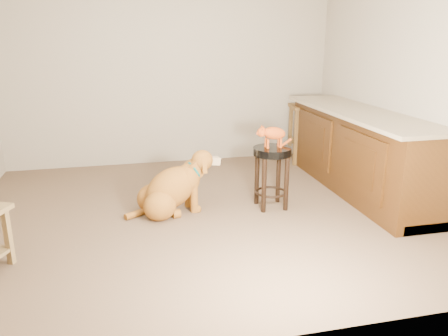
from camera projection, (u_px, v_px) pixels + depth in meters
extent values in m
cube|color=brown|center=(197.00, 214.00, 4.45)|extent=(4.50, 4.00, 0.01)
cube|color=#A39783|center=(171.00, 69.00, 5.94)|extent=(4.50, 0.04, 2.60)
cube|color=#A39783|center=(258.00, 127.00, 2.21)|extent=(4.50, 0.04, 2.60)
cube|color=#A39783|center=(407.00, 80.00, 4.56)|extent=(0.04, 4.00, 2.60)
cube|color=#3E220B|center=(359.00, 153.00, 5.02)|extent=(0.60, 2.50, 0.90)
cube|color=gray|center=(360.00, 112.00, 4.88)|extent=(0.70, 2.56, 0.04)
cube|color=black|center=(359.00, 185.00, 5.15)|extent=(0.52, 2.50, 0.10)
cube|color=#3E220B|center=(359.00, 163.00, 4.43)|extent=(0.02, 0.90, 0.62)
cube|color=#3E220B|center=(314.00, 139.00, 5.45)|extent=(0.02, 0.90, 0.62)
cube|color=#331B08|center=(358.00, 163.00, 4.42)|extent=(0.02, 0.60, 0.40)
cube|color=#331B08|center=(313.00, 139.00, 5.45)|extent=(0.02, 0.60, 0.40)
cylinder|color=black|center=(278.00, 177.00, 4.70)|extent=(0.05, 0.05, 0.57)
cylinder|color=black|center=(257.00, 178.00, 4.64)|extent=(0.05, 0.05, 0.57)
cylinder|color=black|center=(286.00, 184.00, 4.47)|extent=(0.05, 0.05, 0.57)
cylinder|color=black|center=(264.00, 186.00, 4.42)|extent=(0.05, 0.05, 0.57)
torus|color=black|center=(271.00, 192.00, 4.59)|extent=(0.34, 0.34, 0.03)
cylinder|color=black|center=(272.00, 151.00, 4.46)|extent=(0.40, 0.40, 0.08)
cube|color=brown|center=(314.00, 132.00, 6.37)|extent=(0.06, 0.06, 0.77)
cube|color=brown|center=(290.00, 133.00, 6.35)|extent=(0.06, 0.06, 0.77)
cube|color=brown|center=(321.00, 138.00, 6.04)|extent=(0.06, 0.06, 0.77)
cube|color=brown|center=(296.00, 138.00, 6.01)|extent=(0.06, 0.06, 0.77)
cube|color=brown|center=(307.00, 107.00, 6.08)|extent=(0.50, 0.50, 0.04)
cube|color=brown|center=(8.00, 237.00, 3.42)|extent=(0.06, 0.06, 0.46)
ellipsoid|color=brown|center=(153.00, 198.00, 4.49)|extent=(0.38, 0.33, 0.30)
ellipsoid|color=brown|center=(160.00, 206.00, 4.28)|extent=(0.38, 0.33, 0.30)
cylinder|color=brown|center=(167.00, 204.00, 4.60)|extent=(0.09, 0.11, 0.09)
cylinder|color=brown|center=(176.00, 214.00, 4.36)|extent=(0.09, 0.11, 0.09)
ellipsoid|color=brown|center=(171.00, 188.00, 4.41)|extent=(0.74, 0.49, 0.61)
ellipsoid|color=brown|center=(187.00, 179.00, 4.46)|extent=(0.31, 0.33, 0.31)
cylinder|color=brown|center=(188.00, 190.00, 4.60)|extent=(0.09, 0.09, 0.36)
cylinder|color=brown|center=(194.00, 196.00, 4.45)|extent=(0.09, 0.09, 0.36)
sphere|color=brown|center=(191.00, 204.00, 4.65)|extent=(0.09, 0.09, 0.09)
sphere|color=brown|center=(197.00, 209.00, 4.51)|extent=(0.09, 0.09, 0.09)
cylinder|color=brown|center=(194.00, 169.00, 4.47)|extent=(0.25, 0.20, 0.23)
ellipsoid|color=brown|center=(202.00, 160.00, 4.48)|extent=(0.26, 0.25, 0.22)
cube|color=tan|center=(213.00, 161.00, 4.54)|extent=(0.16, 0.11, 0.10)
sphere|color=black|center=(219.00, 159.00, 4.56)|extent=(0.05, 0.05, 0.05)
cube|color=brown|center=(197.00, 161.00, 4.57)|extent=(0.06, 0.06, 0.16)
cube|color=brown|center=(204.00, 166.00, 4.40)|extent=(0.06, 0.06, 0.16)
torus|color=#0A564F|center=(194.00, 170.00, 4.47)|extent=(0.16, 0.22, 0.19)
cylinder|color=#D8BF4C|center=(198.00, 176.00, 4.51)|extent=(0.01, 0.04, 0.04)
cylinder|color=brown|center=(137.00, 213.00, 4.38)|extent=(0.27, 0.21, 0.07)
ellipsoid|color=#9C3A0F|center=(274.00, 133.00, 4.41)|extent=(0.26, 0.12, 0.16)
cylinder|color=#9C3A0F|center=(266.00, 142.00, 4.45)|extent=(0.02, 0.02, 0.10)
sphere|color=#9C3A0F|center=(266.00, 146.00, 4.47)|extent=(0.03, 0.03, 0.03)
cylinder|color=#9C3A0F|center=(268.00, 144.00, 4.39)|extent=(0.02, 0.02, 0.10)
sphere|color=#9C3A0F|center=(268.00, 148.00, 4.40)|extent=(0.03, 0.03, 0.03)
cylinder|color=#9C3A0F|center=(279.00, 142.00, 4.49)|extent=(0.02, 0.02, 0.10)
sphere|color=#9C3A0F|center=(278.00, 145.00, 4.50)|extent=(0.03, 0.03, 0.03)
cylinder|color=#9C3A0F|center=(281.00, 143.00, 4.42)|extent=(0.02, 0.02, 0.10)
sphere|color=#9C3A0F|center=(281.00, 147.00, 4.43)|extent=(0.03, 0.03, 0.03)
sphere|color=#9C3A0F|center=(262.00, 132.00, 4.38)|extent=(0.09, 0.09, 0.09)
sphere|color=#9C3A0F|center=(258.00, 133.00, 4.37)|extent=(0.04, 0.04, 0.04)
sphere|color=brown|center=(257.00, 133.00, 4.37)|extent=(0.01, 0.01, 0.01)
cone|color=#9C3A0F|center=(262.00, 127.00, 4.39)|extent=(0.04, 0.04, 0.04)
cone|color=#C66B60|center=(262.00, 127.00, 4.39)|extent=(0.02, 0.02, 0.03)
cone|color=#9C3A0F|center=(263.00, 128.00, 4.34)|extent=(0.04, 0.04, 0.04)
cone|color=#C66B60|center=(263.00, 128.00, 4.34)|extent=(0.02, 0.02, 0.03)
cylinder|color=#9C3A0F|center=(284.00, 144.00, 4.51)|extent=(0.19, 0.11, 0.09)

